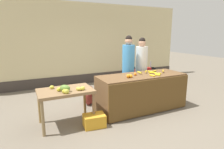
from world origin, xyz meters
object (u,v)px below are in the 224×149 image
object	(u,v)px
vendor_woman_white_shirt	(141,69)
produce_sack	(89,95)
produce_crate	(94,121)
vendor_woman_blue_shirt	(128,69)
parked_motorcycle	(141,75)

from	to	relation	value
vendor_woman_white_shirt	produce_sack	distance (m)	1.69
produce_crate	vendor_woman_blue_shirt	bearing A→B (deg)	35.93
vendor_woman_blue_shirt	vendor_woman_white_shirt	size ratio (longest dim) A/B	1.03
vendor_woman_blue_shirt	produce_crate	xyz separation A→B (m)	(-1.41, -1.02, -0.80)
parked_motorcycle	vendor_woman_white_shirt	bearing A→B (deg)	-124.85
produce_sack	vendor_woman_blue_shirt	bearing A→B (deg)	-10.13
vendor_woman_blue_shirt	produce_sack	bearing A→B (deg)	169.87
vendor_woman_white_shirt	parked_motorcycle	world-z (taller)	vendor_woman_white_shirt
parked_motorcycle	vendor_woman_blue_shirt	bearing A→B (deg)	-136.36
parked_motorcycle	produce_crate	world-z (taller)	parked_motorcycle
vendor_woman_white_shirt	produce_sack	world-z (taller)	vendor_woman_white_shirt
produce_crate	produce_sack	bearing A→B (deg)	75.43
vendor_woman_blue_shirt	parked_motorcycle	world-z (taller)	vendor_woman_blue_shirt
vendor_woman_blue_shirt	parked_motorcycle	xyz separation A→B (m)	(1.30, 1.24, -0.53)
vendor_woman_white_shirt	produce_sack	bearing A→B (deg)	174.07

